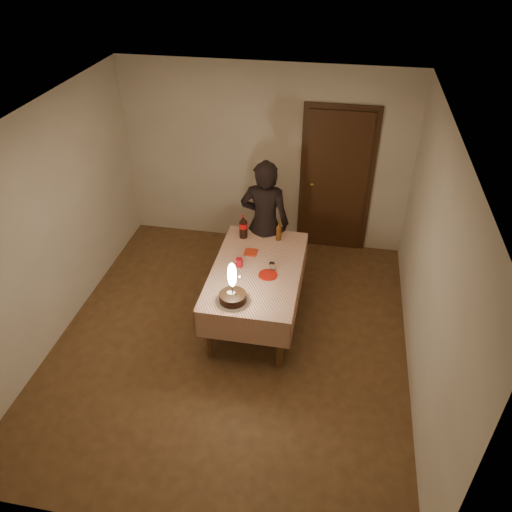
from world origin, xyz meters
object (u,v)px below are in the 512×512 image
(dining_table, at_px, (257,275))
(cola_bottle, at_px, (243,227))
(red_cup, at_px, (239,262))
(clear_cup, at_px, (272,266))
(birthday_cake, at_px, (233,292))
(photographer, at_px, (265,223))
(amber_bottle_right, at_px, (279,232))
(red_plate, at_px, (268,275))

(dining_table, distance_m, cola_bottle, 0.73)
(red_cup, height_order, clear_cup, red_cup)
(birthday_cake, bearing_deg, photographer, 86.16)
(amber_bottle_right, height_order, photographer, photographer)
(red_plate, bearing_deg, red_cup, 162.28)
(red_plate, bearing_deg, clear_cup, 76.95)
(dining_table, xyz_separation_m, red_cup, (-0.21, 0.01, 0.15))
(dining_table, xyz_separation_m, photographer, (-0.05, 0.82, 0.22))
(photographer, bearing_deg, red_cup, -101.16)
(dining_table, bearing_deg, birthday_cake, -103.17)
(birthday_cake, relative_size, red_plate, 2.22)
(birthday_cake, bearing_deg, clear_cup, 62.89)
(clear_cup, bearing_deg, photographer, 105.29)
(birthday_cake, height_order, clear_cup, birthday_cake)
(red_plate, relative_size, amber_bottle_right, 0.86)
(red_plate, relative_size, cola_bottle, 0.69)
(red_cup, relative_size, cola_bottle, 0.31)
(red_cup, relative_size, clear_cup, 1.11)
(cola_bottle, distance_m, photographer, 0.31)
(red_cup, height_order, amber_bottle_right, amber_bottle_right)
(dining_table, height_order, red_cup, red_cup)
(dining_table, relative_size, clear_cup, 19.11)
(cola_bottle, xyz_separation_m, photographer, (0.24, 0.20, -0.04))
(red_plate, xyz_separation_m, photographer, (-0.20, 0.93, 0.11))
(clear_cup, distance_m, cola_bottle, 0.78)
(dining_table, height_order, red_plate, red_plate)
(birthday_cake, bearing_deg, dining_table, 76.83)
(cola_bottle, xyz_separation_m, amber_bottle_right, (0.44, 0.02, -0.03))
(dining_table, height_order, cola_bottle, cola_bottle)
(amber_bottle_right, bearing_deg, birthday_cake, -103.54)
(cola_bottle, relative_size, photographer, 0.18)
(dining_table, bearing_deg, amber_bottle_right, 76.11)
(birthday_cake, xyz_separation_m, photographer, (0.10, 1.43, 0.00))
(amber_bottle_right, bearing_deg, photographer, 139.00)
(red_plate, xyz_separation_m, red_cup, (-0.36, 0.11, 0.05))
(birthday_cake, xyz_separation_m, red_cup, (-0.06, 0.62, -0.06))
(cola_bottle, bearing_deg, birthday_cake, -83.51)
(clear_cup, bearing_deg, amber_bottle_right, 91.46)
(dining_table, relative_size, amber_bottle_right, 6.75)
(birthday_cake, distance_m, amber_bottle_right, 1.29)
(birthday_cake, height_order, red_cup, birthday_cake)
(red_cup, xyz_separation_m, amber_bottle_right, (0.37, 0.63, 0.07))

